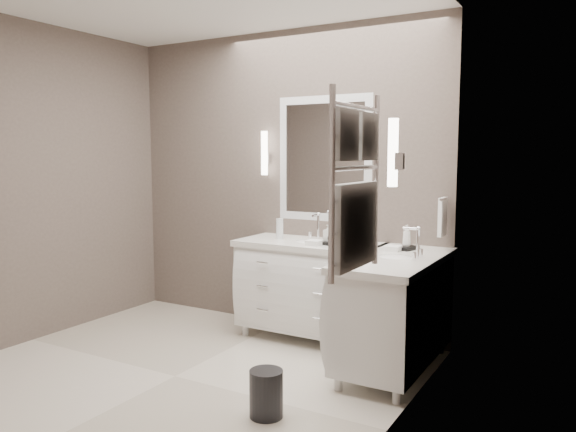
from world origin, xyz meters
The scene contains 19 objects.
floor centered at (0.00, 0.00, -0.01)m, with size 3.20×3.00×0.01m, color silver.
wall_back centered at (0.00, 1.50, 1.35)m, with size 3.20×0.01×2.70m, color #564B45.
wall_left centered at (-1.60, 0.00, 1.35)m, with size 0.01×3.00×2.70m, color #564B45.
wall_right centered at (1.60, 0.00, 1.35)m, with size 0.01×3.00×2.70m, color #564B45.
vanity_back centered at (0.45, 1.23, 0.49)m, with size 1.24×0.59×0.97m.
vanity_right centered at (1.33, 0.90, 0.49)m, with size 0.59×1.24×0.97m.
mirror_back centered at (0.45, 1.49, 1.55)m, with size 0.90×0.02×1.10m.
mirror_right centered at (1.59, 0.80, 1.55)m, with size 0.02×0.90×1.10m.
sconce_back centered at (-0.13, 1.43, 1.59)m, with size 0.06×0.06×0.40m.
sconce_right centered at (1.53, 0.22, 1.59)m, with size 0.06×0.06×0.40m.
towel_bar_corner centered at (1.54, 1.36, 1.12)m, with size 0.03×0.22×0.30m.
towel_ladder centered at (1.55, -0.40, 1.39)m, with size 0.06×0.58×0.90m.
waste_bin centered at (0.90, -0.20, 0.14)m, with size 0.21×0.21×0.29m, color black.
amenity_tray_back centered at (0.67, 1.17, 0.86)m, with size 0.18×0.13×0.03m, color black.
amenity_tray_right centered at (1.29, 1.25, 0.86)m, with size 0.13×0.17×0.03m, color black.
water_bottle centered at (0.15, 1.23, 0.94)m, with size 0.06×0.06×0.18m, color silver.
soap_bottle_a centered at (0.64, 1.19, 0.94)m, with size 0.06×0.06×0.14m, color white.
soap_bottle_b centered at (0.70, 1.14, 0.92)m, with size 0.07×0.07×0.10m, color black.
soap_bottle_c centered at (1.29, 1.25, 0.96)m, with size 0.06×0.06×0.17m, color white.
Camera 1 is at (2.64, -2.96, 1.59)m, focal length 35.00 mm.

